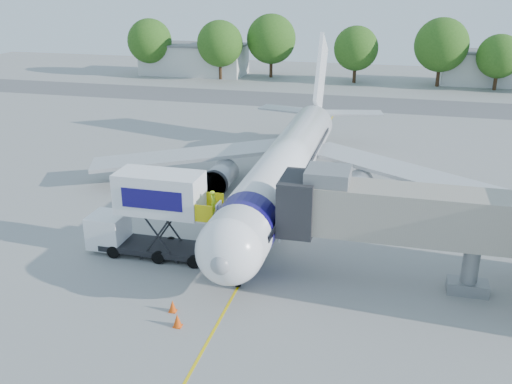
% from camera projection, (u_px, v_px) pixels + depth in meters
% --- Properties ---
extents(ground, '(160.00, 160.00, 0.00)m').
position_uv_depth(ground, '(275.00, 221.00, 40.92)').
color(ground, gray).
rests_on(ground, ground).
extents(guidance_line, '(0.15, 70.00, 0.01)m').
position_uv_depth(guidance_line, '(275.00, 221.00, 40.92)').
color(guidance_line, yellow).
rests_on(guidance_line, ground).
extents(taxiway_strip, '(120.00, 10.00, 0.01)m').
position_uv_depth(taxiway_strip, '(340.00, 103.00, 78.95)').
color(taxiway_strip, '#59595B').
rests_on(taxiway_strip, ground).
extents(aircraft, '(34.17, 37.73, 11.35)m').
position_uv_depth(aircraft, '(287.00, 165.00, 43.61)').
color(aircraft, white).
rests_on(aircraft, ground).
extents(jet_bridge, '(13.90, 3.20, 6.60)m').
position_uv_depth(jet_bridge, '(390.00, 213.00, 31.19)').
color(jet_bridge, gray).
rests_on(jet_bridge, ground).
extents(catering_hiloader, '(8.50, 2.44, 5.50)m').
position_uv_depth(catering_hiloader, '(151.00, 214.00, 35.05)').
color(catering_hiloader, black).
rests_on(catering_hiloader, ground).
extents(ground_tug, '(3.59, 2.24, 1.34)m').
position_uv_depth(ground_tug, '(168.00, 334.00, 26.86)').
color(ground_tug, white).
rests_on(ground_tug, ground).
extents(safety_cone_a, '(0.46, 0.46, 0.72)m').
position_uv_depth(safety_cone_a, '(177.00, 320.00, 28.51)').
color(safety_cone_a, '#DA460B').
rests_on(safety_cone_a, ground).
extents(safety_cone_b, '(0.42, 0.42, 0.67)m').
position_uv_depth(safety_cone_b, '(173.00, 306.00, 29.80)').
color(safety_cone_b, '#DA460B').
rests_on(safety_cone_b, ground).
extents(outbuilding_left, '(18.40, 8.40, 5.30)m').
position_uv_depth(outbuilding_left, '(194.00, 59.00, 100.77)').
color(outbuilding_left, silver).
rests_on(outbuilding_left, ground).
extents(outbuilding_right, '(16.40, 7.40, 5.30)m').
position_uv_depth(outbuilding_right, '(493.00, 68.00, 91.04)').
color(outbuilding_right, silver).
rests_on(outbuilding_right, ground).
extents(tree_a, '(7.61, 7.61, 9.70)m').
position_uv_depth(tree_a, '(150.00, 41.00, 98.34)').
color(tree_a, '#382314').
rests_on(tree_a, ground).
extents(tree_b, '(7.62, 7.62, 9.72)m').
position_uv_depth(tree_b, '(220.00, 44.00, 94.66)').
color(tree_b, '#382314').
rests_on(tree_b, ground).
extents(tree_c, '(8.30, 8.30, 10.59)m').
position_uv_depth(tree_c, '(271.00, 39.00, 96.37)').
color(tree_c, '#382314').
rests_on(tree_c, ground).
extents(tree_d, '(7.12, 7.12, 9.08)m').
position_uv_depth(tree_d, '(356.00, 48.00, 91.69)').
color(tree_d, '#382314').
rests_on(tree_d, ground).
extents(tree_e, '(8.30, 8.30, 10.58)m').
position_uv_depth(tree_e, '(441.00, 45.00, 88.23)').
color(tree_e, '#382314').
rests_on(tree_e, ground).
extents(tree_f, '(6.58, 6.58, 8.39)m').
position_uv_depth(tree_f, '(499.00, 56.00, 85.83)').
color(tree_f, '#382314').
rests_on(tree_f, ground).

